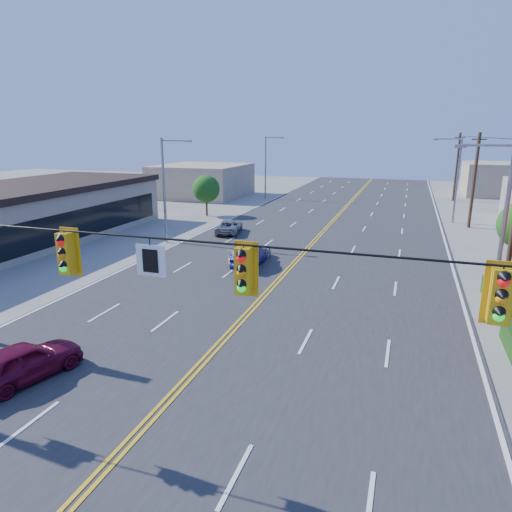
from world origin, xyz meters
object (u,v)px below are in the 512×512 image
(car_blue, at_px, (250,257))
(car_silver, at_px, (229,227))
(car_magenta, at_px, (24,363))
(car_white, at_px, (250,253))

(car_blue, distance_m, car_silver, 10.16)
(car_silver, bearing_deg, car_magenta, 83.43)
(car_blue, xyz_separation_m, car_white, (-0.38, 1.16, -0.05))
(car_white, bearing_deg, car_silver, -52.84)
(car_silver, bearing_deg, car_white, 108.97)
(car_magenta, xyz_separation_m, car_white, (2.36, 16.86, -0.08))
(car_magenta, height_order, car_white, car_magenta)
(car_magenta, relative_size, car_blue, 1.02)
(car_white, distance_m, car_silver, 8.97)
(car_magenta, bearing_deg, car_white, -82.77)
(car_magenta, xyz_separation_m, car_silver, (-2.22, 24.57, -0.11))
(car_blue, distance_m, car_white, 1.22)
(car_magenta, bearing_deg, car_silver, -69.64)
(car_silver, bearing_deg, car_blue, 107.49)
(car_magenta, xyz_separation_m, car_blue, (2.74, 15.70, -0.04))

